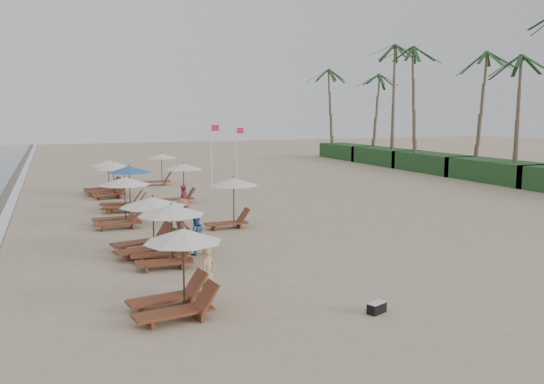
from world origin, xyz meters
name	(u,v)px	position (x,y,z in m)	size (l,w,h in m)	color
ground	(318,254)	(0.00, 0.00, 0.00)	(160.00, 160.00, 0.00)	tan
foam_line	(2,225)	(-11.20, 10.00, 0.01)	(0.50, 140.00, 0.02)	white
shrub_hedge	(497,171)	(22.00, 14.50, 0.80)	(3.20, 53.00, 1.60)	#193D1C
palm_row	(494,47)	(21.91, 15.40, 9.91)	(7.00, 52.00, 12.30)	brown
lounger_station_0	(174,276)	(-6.17, -4.18, 1.02)	(2.52, 2.11, 2.23)	brown
lounger_station_1	(166,234)	(-5.46, 0.59, 1.08)	(2.59, 2.30, 2.06)	brown
lounger_station_2	(146,225)	(-5.81, 2.48, 1.04)	(2.84, 2.44, 2.07)	brown
lounger_station_3	(120,203)	(-6.16, 7.81, 1.10)	(2.70, 2.35, 2.25)	brown
lounger_station_4	(124,190)	(-5.44, 11.99, 1.10)	(2.80, 2.53, 2.36)	brown
lounger_station_5	(110,179)	(-5.66, 16.99, 1.13)	(2.65, 2.41, 2.07)	brown
lounger_station_6	(104,178)	(-5.88, 18.82, 1.01)	(2.78, 2.38, 2.12)	brown
inland_station_0	(231,197)	(-1.53, 5.78, 1.41)	(2.62, 2.24, 2.22)	brown
inland_station_1	(181,177)	(-2.05, 13.63, 1.44)	(2.57, 2.24, 2.22)	brown
inland_station_2	(159,166)	(-1.82, 21.97, 1.34)	(2.76, 2.24, 2.22)	brown
beachgoer_near	(208,273)	(-5.06, -3.40, 0.77)	(0.56, 0.37, 1.53)	tan
beachgoer_mid_a	(196,235)	(-4.19, 1.57, 0.74)	(0.72, 0.56, 1.48)	#3667A3
beachgoer_mid_b	(183,222)	(-4.33, 3.05, 0.93)	(1.21, 0.69, 1.87)	#8D5348
beachgoer_far_a	(184,202)	(-3.06, 8.49, 0.84)	(0.99, 0.41, 1.69)	#B14753
duffel_bag	(377,307)	(-1.29, -6.02, 0.15)	(0.59, 0.44, 0.29)	black
flag_pole_near	(212,153)	(0.84, 17.43, 2.52)	(0.60, 0.08, 4.54)	silver
flag_pole_far	(237,151)	(3.52, 20.36, 2.36)	(0.60, 0.08, 4.25)	silver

